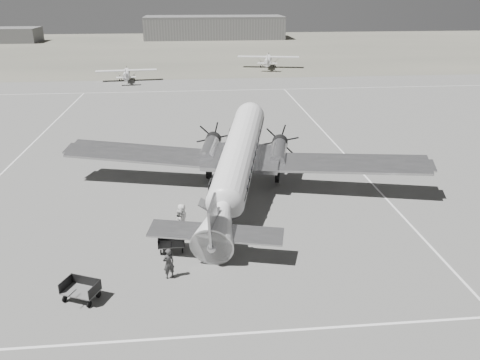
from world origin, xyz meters
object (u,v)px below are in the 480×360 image
at_px(baggage_cart_near, 172,244).
at_px(ramp_agent, 181,221).
at_px(hangar_main, 214,27).
at_px(light_plane_left, 127,75).
at_px(ground_crew, 169,263).
at_px(passenger, 182,218).
at_px(light_plane_right, 268,61).
at_px(dc3_airliner, 237,163).
at_px(baggage_cart_far, 81,291).
at_px(shed_secondary, 6,35).

relative_size(baggage_cart_near, ramp_agent, 0.99).
height_order(hangar_main, light_plane_left, hangar_main).
relative_size(ground_crew, ramp_agent, 1.06).
relative_size(hangar_main, ramp_agent, 25.55).
distance_m(baggage_cart_near, passenger, 2.54).
bearing_deg(hangar_main, light_plane_left, -104.10).
height_order(light_plane_right, baggage_cart_near, light_plane_right).
bearing_deg(dc3_airliner, light_plane_left, 119.91).
relative_size(hangar_main, baggage_cart_far, 23.07).
distance_m(hangar_main, light_plane_right, 59.76).
bearing_deg(passenger, light_plane_left, 10.26).
bearing_deg(shed_secondary, baggage_cart_near, -66.98).
bearing_deg(light_plane_right, shed_secondary, 151.94).
xyz_separation_m(baggage_cart_far, ramp_agent, (4.78, 6.39, 0.31)).
distance_m(light_plane_right, ground_crew, 71.84).
relative_size(shed_secondary, dc3_airliner, 0.64).
height_order(shed_secondary, light_plane_left, shed_secondary).
bearing_deg(light_plane_left, shed_secondary, 116.66).
xyz_separation_m(hangar_main, light_plane_left, (-17.83, -70.96, -2.26)).
bearing_deg(passenger, hangar_main, -4.04).
distance_m(baggage_cart_near, baggage_cart_far, 6.05).
xyz_separation_m(hangar_main, passenger, (-7.80, -124.04, -2.39)).
height_order(light_plane_right, ramp_agent, light_plane_right).
bearing_deg(light_plane_left, ground_crew, -86.75).
distance_m(light_plane_right, ramp_agent, 66.96).
bearing_deg(light_plane_left, light_plane_right, 18.79).
relative_size(shed_secondary, baggage_cart_near, 11.04).
xyz_separation_m(shed_secondary, baggage_cart_near, (51.61, -121.47, -1.54)).
relative_size(light_plane_left, ramp_agent, 6.09).
distance_m(shed_secondary, passenger, 129.99).
bearing_deg(hangar_main, baggage_cart_far, -95.53).
xyz_separation_m(hangar_main, light_plane_right, (7.65, -59.23, -2.06)).
xyz_separation_m(hangar_main, baggage_cart_near, (-8.39, -126.47, -2.84)).
height_order(baggage_cart_near, ramp_agent, ramp_agent).
relative_size(dc3_airliner, ramp_agent, 17.11).
bearing_deg(baggage_cart_near, hangar_main, 84.49).
xyz_separation_m(baggage_cart_far, ground_crew, (4.24, 1.50, 0.36)).
distance_m(dc3_airliner, light_plane_right, 61.18).
bearing_deg(dc3_airliner, hangar_main, 101.94).
xyz_separation_m(hangar_main, shed_secondary, (-60.00, -5.00, -1.30)).
xyz_separation_m(dc3_airliner, light_plane_right, (11.50, 60.07, -1.43)).
distance_m(light_plane_right, baggage_cart_far, 74.35).
relative_size(light_plane_left, baggage_cart_far, 5.50).
xyz_separation_m(ground_crew, passenger, (0.61, 5.21, 0.04)).
distance_m(baggage_cart_far, ground_crew, 4.52).
xyz_separation_m(hangar_main, ramp_agent, (-7.88, -124.37, -2.48)).
bearing_deg(hangar_main, baggage_cart_near, -93.80).
distance_m(light_plane_left, light_plane_right, 28.05).
bearing_deg(baggage_cart_near, light_plane_right, 74.87).
distance_m(dc3_airliner, ramp_agent, 6.73).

